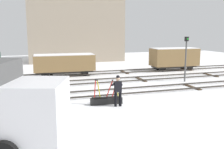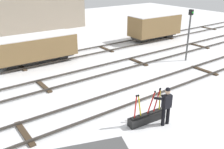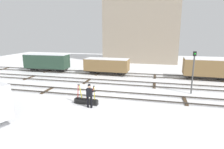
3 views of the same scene
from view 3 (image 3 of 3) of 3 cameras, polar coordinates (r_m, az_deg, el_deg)
ground_plane at (r=15.75m, az=-0.46°, el=-6.42°), size 60.00×60.00×0.00m
track_main_line at (r=15.71m, az=-0.47°, el=-6.03°), size 44.00×1.94×0.18m
track_siding_near at (r=19.32m, az=2.23°, el=-2.48°), size 44.00×1.94×0.18m
track_siding_far at (r=23.10m, az=4.10°, el=0.01°), size 44.00×1.94×0.18m
switch_lever_frame at (r=14.06m, az=-7.81°, el=-7.84°), size 1.82×0.50×1.45m
rail_worker at (r=13.16m, az=-6.82°, el=-5.97°), size 0.57×0.68×1.72m
signal_post at (r=17.10m, az=23.42°, el=1.80°), size 0.24×0.32×3.62m
apartment_building at (r=34.56m, az=8.78°, el=13.69°), size 12.78×6.03×11.71m
freight_car_near_switch at (r=23.25m, az=26.72°, el=1.87°), size 4.91×2.21×2.33m
freight_car_back_track at (r=23.37m, az=-1.59°, el=2.85°), size 5.47×2.13×1.99m
freight_car_far_end at (r=26.66m, az=-19.11°, el=3.75°), size 5.85×2.07×2.33m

